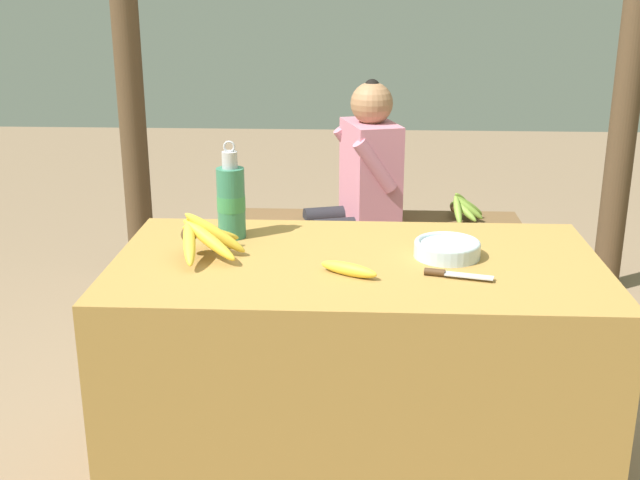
% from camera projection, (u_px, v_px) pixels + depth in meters
% --- Properties ---
extents(market_counter, '(1.38, 0.75, 0.74)m').
position_uv_depth(market_counter, '(357.00, 376.00, 2.38)').
color(market_counter, olive).
rests_on(market_counter, ground_plane).
extents(banana_bunch_ripe, '(0.20, 0.29, 0.14)m').
position_uv_depth(banana_bunch_ripe, '(205.00, 235.00, 2.27)').
color(banana_bunch_ripe, '#4C381E').
rests_on(banana_bunch_ripe, market_counter).
extents(serving_bowl, '(0.19, 0.19, 0.05)m').
position_uv_depth(serving_bowl, '(449.00, 248.00, 2.28)').
color(serving_bowl, silver).
rests_on(serving_bowl, market_counter).
extents(water_bottle, '(0.09, 0.09, 0.30)m').
position_uv_depth(water_bottle, '(232.00, 200.00, 2.43)').
color(water_bottle, '#337556').
rests_on(water_bottle, market_counter).
extents(loose_banana_front, '(0.17, 0.11, 0.04)m').
position_uv_depth(loose_banana_front, '(350.00, 269.00, 2.14)').
color(loose_banana_front, gold).
rests_on(loose_banana_front, market_counter).
extents(knife, '(0.18, 0.07, 0.02)m').
position_uv_depth(knife, '(450.00, 274.00, 2.13)').
color(knife, '#BCBCC1').
rests_on(knife, market_counter).
extents(wooden_bench, '(1.36, 0.32, 0.42)m').
position_uv_depth(wooden_bench, '(374.00, 234.00, 3.75)').
color(wooden_bench, brown).
rests_on(wooden_bench, ground_plane).
extents(seated_vendor, '(0.46, 0.43, 1.07)m').
position_uv_depth(seated_vendor, '(361.00, 180.00, 3.63)').
color(seated_vendor, '#232328').
rests_on(seated_vendor, ground_plane).
extents(banana_bunch_green, '(0.17, 0.28, 0.14)m').
position_uv_depth(banana_bunch_green, '(464.00, 207.00, 3.69)').
color(banana_bunch_green, '#4C381E').
rests_on(banana_bunch_green, wooden_bench).
extents(support_post_near, '(0.13, 0.13, 2.45)m').
position_uv_depth(support_post_near, '(127.00, 37.00, 3.77)').
color(support_post_near, '#4C3823').
rests_on(support_post_near, ground_plane).
extents(support_post_far, '(0.13, 0.13, 2.45)m').
position_uv_depth(support_post_far, '(635.00, 39.00, 3.66)').
color(support_post_far, '#4C3823').
rests_on(support_post_far, ground_plane).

